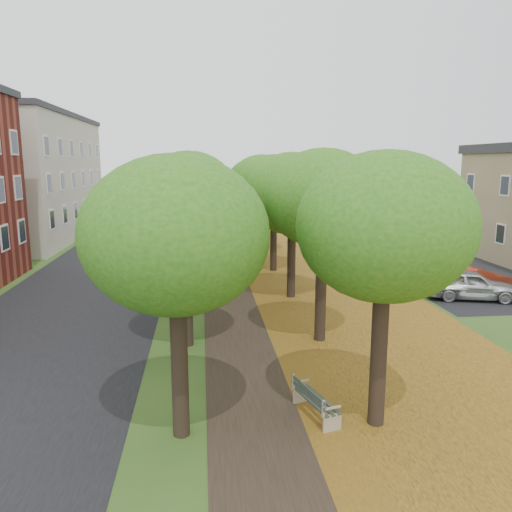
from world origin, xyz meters
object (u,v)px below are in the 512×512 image
object	(u,v)px
car_red	(475,279)
car_grey	(407,257)
car_silver	(471,285)
car_white	(399,253)
bench	(314,401)

from	to	relation	value
car_red	car_grey	world-z (taller)	car_grey
car_silver	car_red	distance (m)	1.75
car_silver	car_white	world-z (taller)	car_silver
car_white	bench	bearing A→B (deg)	133.23
bench	car_grey	xyz separation A→B (m)	(9.86, 17.67, 0.19)
bench	car_grey	bearing A→B (deg)	-45.12
bench	car_silver	bearing A→B (deg)	-60.12
bench	car_grey	distance (m)	20.23
bench	car_white	xyz separation A→B (m)	(9.86, 18.85, 0.20)
bench	car_red	bearing A→B (deg)	-59.20
car_silver	car_white	bearing A→B (deg)	14.73
car_red	car_grey	distance (m)	6.18
car_silver	car_red	size ratio (longest dim) A/B	1.11
car_red	car_grey	size ratio (longest dim) A/B	0.87
car_silver	car_red	xyz separation A→B (m)	(1.02, 1.42, -0.09)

